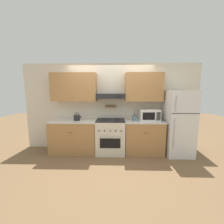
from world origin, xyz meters
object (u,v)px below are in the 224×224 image
(refrigerator, at_px, (178,123))
(tea_kettle, at_px, (77,117))
(microwave, at_px, (150,115))
(stove_range, at_px, (111,136))
(utensil_crock, at_px, (135,118))

(refrigerator, xyz_separation_m, tea_kettle, (-2.80, 0.05, 0.13))
(microwave, bearing_deg, stove_range, -178.71)
(tea_kettle, distance_m, microwave, 2.04)
(stove_range, height_order, microwave, microwave)
(stove_range, distance_m, refrigerator, 1.90)
(stove_range, bearing_deg, tea_kettle, 179.59)
(stove_range, height_order, tea_kettle, tea_kettle)
(stove_range, bearing_deg, refrigerator, -1.25)
(refrigerator, height_order, utensil_crock, refrigerator)
(stove_range, xyz_separation_m, microwave, (1.09, 0.02, 0.61))
(tea_kettle, bearing_deg, refrigerator, -0.97)
(utensil_crock, bearing_deg, tea_kettle, -180.00)
(refrigerator, distance_m, microwave, 0.79)
(microwave, xyz_separation_m, utensil_crock, (-0.42, -0.02, -0.08))
(utensil_crock, bearing_deg, stove_range, -179.42)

